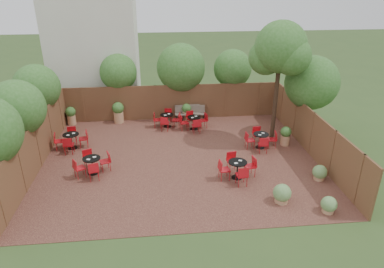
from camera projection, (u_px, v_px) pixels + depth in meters
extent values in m
plane|color=#354F23|center=(180.00, 159.00, 15.66)|extent=(80.00, 80.00, 0.00)
cube|color=#351915|center=(180.00, 159.00, 15.65)|extent=(12.00, 10.00, 0.02)
cube|color=#4F2D1D|center=(173.00, 102.00, 19.79)|extent=(12.00, 0.08, 2.00)
cube|color=#4F2D1D|center=(37.00, 145.00, 14.69)|extent=(0.08, 10.00, 2.00)
cube|color=#4F2D1D|center=(312.00, 133.00, 15.81)|extent=(0.08, 10.00, 2.00)
cube|color=beige|center=(94.00, 41.00, 20.86)|extent=(5.00, 4.00, 8.00)
sphere|color=#2D5F1E|center=(37.00, 87.00, 16.68)|extent=(2.20, 2.20, 2.20)
sphere|color=#2D5F1E|center=(17.00, 108.00, 13.95)|extent=(2.27, 2.27, 2.27)
sphere|color=#2D5F1E|center=(118.00, 72.00, 19.48)|extent=(2.05, 2.05, 2.05)
sphere|color=#2D5F1E|center=(181.00, 68.00, 19.64)|extent=(2.72, 2.72, 2.72)
sphere|color=#2D5F1E|center=(233.00, 68.00, 20.16)|extent=(2.19, 2.19, 2.19)
sphere|color=#2D5F1E|center=(312.00, 83.00, 16.95)|extent=(2.62, 2.62, 2.62)
cylinder|color=black|center=(276.00, 94.00, 16.52)|extent=(0.26, 0.26, 4.83)
sphere|color=#2D5F1E|center=(281.00, 47.00, 15.63)|extent=(2.35, 2.35, 2.35)
sphere|color=#2D5F1E|center=(266.00, 57.00, 16.16)|extent=(1.65, 1.65, 1.65)
sphere|color=#2D5F1E|center=(292.00, 56.00, 15.44)|extent=(1.72, 1.72, 1.72)
cube|color=brown|center=(193.00, 114.00, 19.72)|extent=(1.38, 0.44, 0.05)
cube|color=brown|center=(193.00, 109.00, 19.78)|extent=(1.37, 0.14, 0.41)
cube|color=black|center=(182.00, 118.00, 19.75)|extent=(0.06, 0.41, 0.37)
cube|color=black|center=(204.00, 117.00, 19.86)|extent=(0.06, 0.41, 0.37)
cube|color=brown|center=(188.00, 114.00, 19.68)|extent=(1.45, 0.49, 0.05)
cube|color=brown|center=(187.00, 108.00, 19.75)|extent=(1.44, 0.17, 0.43)
cube|color=black|center=(176.00, 118.00, 19.71)|extent=(0.08, 0.43, 0.38)
cube|color=black|center=(199.00, 117.00, 19.83)|extent=(0.08, 0.43, 0.38)
cylinder|color=black|center=(93.00, 173.00, 14.50)|extent=(0.42, 0.42, 0.03)
cylinder|color=black|center=(92.00, 166.00, 14.36)|extent=(0.05, 0.05, 0.67)
cylinder|color=black|center=(91.00, 158.00, 14.22)|extent=(0.73, 0.73, 0.03)
cube|color=white|center=(95.00, 157.00, 14.29)|extent=(0.16, 0.14, 0.01)
cube|color=white|center=(88.00, 159.00, 14.10)|extent=(0.16, 0.14, 0.01)
cylinder|color=black|center=(73.00, 148.00, 16.64)|extent=(0.43, 0.43, 0.03)
cylinder|color=black|center=(72.00, 141.00, 16.50)|extent=(0.05, 0.05, 0.69)
cylinder|color=black|center=(71.00, 134.00, 16.35)|extent=(0.75, 0.75, 0.03)
cube|color=white|center=(74.00, 133.00, 16.43)|extent=(0.15, 0.12, 0.01)
cube|color=white|center=(68.00, 135.00, 16.23)|extent=(0.15, 0.12, 0.01)
cylinder|color=black|center=(167.00, 126.00, 19.05)|extent=(0.41, 0.41, 0.03)
cylinder|color=black|center=(167.00, 121.00, 18.92)|extent=(0.05, 0.05, 0.66)
cylinder|color=black|center=(167.00, 115.00, 18.78)|extent=(0.72, 0.72, 0.03)
cube|color=white|center=(169.00, 114.00, 18.85)|extent=(0.14, 0.11, 0.01)
cube|color=white|center=(165.00, 115.00, 18.66)|extent=(0.14, 0.11, 0.01)
cylinder|color=black|center=(260.00, 147.00, 16.70)|extent=(0.42, 0.42, 0.03)
cylinder|color=black|center=(260.00, 141.00, 16.57)|extent=(0.05, 0.05, 0.67)
cylinder|color=black|center=(261.00, 134.00, 16.43)|extent=(0.73, 0.73, 0.03)
cube|color=white|center=(263.00, 133.00, 16.50)|extent=(0.14, 0.10, 0.01)
cube|color=white|center=(260.00, 135.00, 16.30)|extent=(0.14, 0.10, 0.01)
cylinder|color=black|center=(194.00, 129.00, 18.73)|extent=(0.42, 0.42, 0.03)
cylinder|color=black|center=(194.00, 123.00, 18.59)|extent=(0.05, 0.05, 0.66)
cylinder|color=black|center=(194.00, 117.00, 18.45)|extent=(0.72, 0.72, 0.03)
cube|color=white|center=(196.00, 116.00, 18.52)|extent=(0.15, 0.12, 0.01)
cube|color=white|center=(192.00, 118.00, 18.33)|extent=(0.15, 0.12, 0.01)
cylinder|color=black|center=(237.00, 177.00, 14.18)|extent=(0.43, 0.43, 0.03)
cylinder|color=black|center=(237.00, 170.00, 14.04)|extent=(0.05, 0.05, 0.69)
cylinder|color=black|center=(238.00, 162.00, 13.89)|extent=(0.75, 0.75, 0.03)
cube|color=white|center=(240.00, 161.00, 13.97)|extent=(0.15, 0.11, 0.01)
cube|color=white|center=(236.00, 163.00, 13.77)|extent=(0.15, 0.11, 0.01)
cylinder|color=tan|center=(119.00, 117.00, 19.50)|extent=(0.53, 0.53, 0.61)
sphere|color=#2D5F1E|center=(118.00, 108.00, 19.28)|extent=(0.64, 0.64, 0.64)
cylinder|color=tan|center=(186.00, 116.00, 19.88)|extent=(0.43, 0.43, 0.50)
sphere|color=#2D5F1E|center=(186.00, 108.00, 19.70)|extent=(0.52, 0.52, 0.52)
cylinder|color=tan|center=(72.00, 120.00, 19.28)|extent=(0.45, 0.45, 0.52)
sphere|color=#2D5F1E|center=(70.00, 112.00, 19.09)|extent=(0.54, 0.54, 0.54)
cylinder|color=tan|center=(285.00, 140.00, 16.89)|extent=(0.43, 0.43, 0.49)
sphere|color=#2D5F1E|center=(286.00, 132.00, 16.71)|extent=(0.51, 0.51, 0.51)
cylinder|color=tan|center=(328.00, 210.00, 12.09)|extent=(0.40, 0.40, 0.18)
sphere|color=#5C8645|center=(329.00, 204.00, 11.99)|extent=(0.55, 0.55, 0.55)
cylinder|color=tan|center=(281.00, 199.00, 12.63)|extent=(0.48, 0.48, 0.22)
sphere|color=#5C8645|center=(282.00, 193.00, 12.52)|extent=(0.65, 0.65, 0.65)
cylinder|color=tan|center=(319.00, 177.00, 14.05)|extent=(0.42, 0.42, 0.19)
sphere|color=#5C8645|center=(320.00, 172.00, 13.95)|extent=(0.57, 0.57, 0.57)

